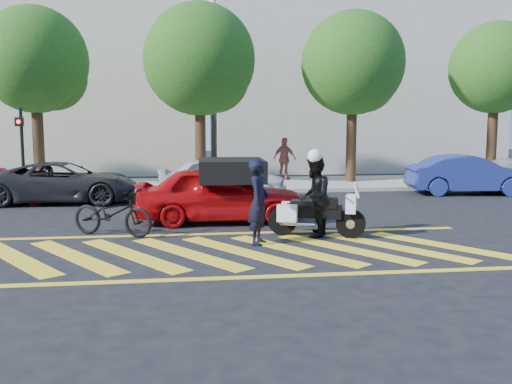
{
  "coord_description": "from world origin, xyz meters",
  "views": [
    {
      "loc": [
        -0.59,
        -10.8,
        2.57
      ],
      "look_at": [
        0.99,
        1.45,
        1.05
      ],
      "focal_mm": 38.0,
      "sensor_mm": 36.0,
      "label": 1
    }
  ],
  "objects": [
    {
      "name": "building_left",
      "position": [
        -8.0,
        21.0,
        5.0
      ],
      "size": [
        16.0,
        8.0,
        10.0
      ],
      "primitive_type": "cube",
      "color": "beige",
      "rests_on": "ground"
    },
    {
      "name": "building_right",
      "position": [
        9.0,
        21.0,
        5.5
      ],
      "size": [
        16.0,
        8.0,
        11.0
      ],
      "primitive_type": "cube",
      "color": "beige",
      "rests_on": "ground"
    },
    {
      "name": "tree_center",
      "position": [
        0.13,
        12.06,
        5.1
      ],
      "size": [
        4.6,
        4.6,
        7.56
      ],
      "color": "black",
      "rests_on": "ground"
    },
    {
      "name": "parked_right",
      "position": [
        9.9,
        8.22,
        0.74
      ],
      "size": [
        4.64,
        2.13,
        1.48
      ],
      "primitive_type": "imported",
      "rotation": [
        0.0,
        0.0,
        1.44
      ],
      "color": "navy",
      "rests_on": "ground"
    },
    {
      "name": "signal_pole",
      "position": [
        -6.5,
        9.74,
        1.92
      ],
      "size": [
        0.28,
        0.43,
        3.2
      ],
      "color": "black",
      "rests_on": "ground"
    },
    {
      "name": "crosswalk",
      "position": [
        -0.04,
        0.0,
        0.0
      ],
      "size": [
        12.33,
        4.0,
        0.01
      ],
      "color": "yellow",
      "rests_on": "ground"
    },
    {
      "name": "parked_mid_right",
      "position": [
        0.63,
        7.8,
        0.75
      ],
      "size": [
        4.53,
        2.05,
        1.51
      ],
      "primitive_type": "imported",
      "rotation": [
        0.0,
        0.0,
        1.51
      ],
      "color": "silver",
      "rests_on": "ground"
    },
    {
      "name": "bicycle",
      "position": [
        -2.32,
        2.0,
        0.55
      ],
      "size": [
        2.19,
        1.57,
        1.09
      ],
      "primitive_type": "imported",
      "rotation": [
        0.0,
        0.0,
        1.11
      ],
      "color": "black",
      "rests_on": "ground"
    },
    {
      "name": "ground",
      "position": [
        0.0,
        0.0,
        0.0
      ],
      "size": [
        90.0,
        90.0,
        0.0
      ],
      "primitive_type": "plane",
      "color": "black",
      "rests_on": "ground"
    },
    {
      "name": "police_motorcycle",
      "position": [
        2.34,
        1.32,
        0.54
      ],
      "size": [
        2.16,
        1.19,
        1.0
      ],
      "rotation": [
        0.0,
        0.0,
        -0.38
      ],
      "color": "black",
      "rests_on": "ground"
    },
    {
      "name": "officer_moto",
      "position": [
        2.33,
        1.31,
        0.94
      ],
      "size": [
        1.0,
        1.11,
        1.88
      ],
      "primitive_type": "imported",
      "rotation": [
        0.0,
        0.0,
        -1.95
      ],
      "color": "black",
      "rests_on": "ground"
    },
    {
      "name": "red_convertible",
      "position": [
        0.27,
        3.5,
        0.76
      ],
      "size": [
        4.5,
        1.92,
        1.52
      ],
      "primitive_type": "imported",
      "rotation": [
        0.0,
        0.0,
        1.54
      ],
      "color": "#B0080B",
      "rests_on": "ground"
    },
    {
      "name": "pedestrian_right",
      "position": [
        3.77,
        13.04,
        1.1
      ],
      "size": [
        1.16,
        1.05,
        1.89
      ],
      "primitive_type": "imported",
      "rotation": [
        0.0,
        0.0,
        2.47
      ],
      "color": "#994C45",
      "rests_on": "sidewalk"
    },
    {
      "name": "tree_left",
      "position": [
        -6.37,
        12.06,
        4.99
      ],
      "size": [
        4.2,
        4.2,
        7.26
      ],
      "color": "black",
      "rests_on": "ground"
    },
    {
      "name": "officer_bike",
      "position": [
        0.95,
        0.67,
        0.93
      ],
      "size": [
        0.65,
        0.79,
        1.86
      ],
      "primitive_type": "imported",
      "rotation": [
        0.0,
        0.0,
        1.22
      ],
      "color": "black",
      "rests_on": "ground"
    },
    {
      "name": "parked_mid_left",
      "position": [
        -4.64,
        7.8,
        0.69
      ],
      "size": [
        5.03,
        2.49,
        1.37
      ],
      "primitive_type": "imported",
      "rotation": [
        0.0,
        0.0,
        1.53
      ],
      "color": "black",
      "rests_on": "ground"
    },
    {
      "name": "sidewalk",
      "position": [
        0.0,
        12.0,
        0.07
      ],
      "size": [
        60.0,
        5.0,
        0.15
      ],
      "primitive_type": "cube",
      "color": "#9E998E",
      "rests_on": "ground"
    },
    {
      "name": "tree_right",
      "position": [
        6.63,
        12.06,
        5.05
      ],
      "size": [
        4.4,
        4.4,
        7.41
      ],
      "color": "black",
      "rests_on": "ground"
    },
    {
      "name": "tree_far_right",
      "position": [
        13.13,
        12.06,
        4.94
      ],
      "size": [
        4.0,
        4.0,
        7.1
      ],
      "color": "black",
      "rests_on": "ground"
    }
  ]
}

